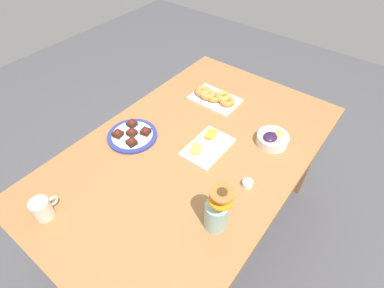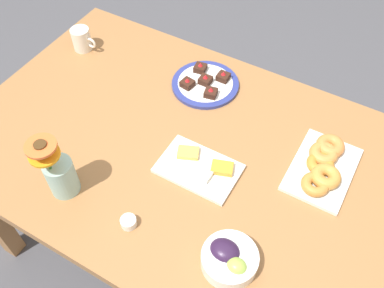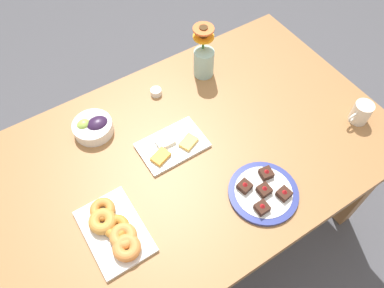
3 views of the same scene
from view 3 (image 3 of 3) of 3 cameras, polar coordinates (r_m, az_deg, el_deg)
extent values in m
plane|color=#4C4C51|center=(2.13, 0.00, -11.91)|extent=(6.00, 6.00, 0.00)
cube|color=#9E6B3D|center=(1.49, 0.00, -1.30)|extent=(1.60, 1.00, 0.04)
cube|color=#9E6B3D|center=(2.28, 9.72, 9.37)|extent=(0.07, 0.07, 0.70)
cube|color=#9E6B3D|center=(1.98, -25.12, -7.88)|extent=(0.07, 0.07, 0.70)
cube|color=#9E6B3D|center=(2.01, 24.64, -6.09)|extent=(0.07, 0.07, 0.70)
cylinder|color=silver|center=(1.67, 24.38, 4.40)|extent=(0.08, 0.08, 0.09)
cylinder|color=brown|center=(1.65, 24.86, 5.27)|extent=(0.07, 0.07, 0.00)
torus|color=silver|center=(1.64, 23.26, 3.71)|extent=(0.05, 0.01, 0.05)
cylinder|color=white|center=(1.56, -14.83, 2.43)|extent=(0.16, 0.16, 0.05)
ellipsoid|color=#2D1938|center=(1.54, -14.21, 3.00)|extent=(0.09, 0.07, 0.04)
ellipsoid|color=#9EC14C|center=(1.55, -16.17, 2.88)|extent=(0.06, 0.05, 0.04)
cube|color=white|center=(1.48, -3.00, -0.20)|extent=(0.26, 0.17, 0.01)
cube|color=#EFB74C|center=(1.47, -0.42, 0.35)|extent=(0.08, 0.07, 0.02)
cube|color=white|center=(1.47, -4.09, 0.33)|extent=(0.07, 0.05, 0.02)
cube|color=orange|center=(1.43, -4.80, -1.93)|extent=(0.08, 0.07, 0.02)
cube|color=white|center=(1.34, -11.71, -12.88)|extent=(0.19, 0.28, 0.01)
torus|color=#CA8237|center=(1.35, -13.48, -9.67)|extent=(0.10, 0.10, 0.03)
torus|color=#CC8B3C|center=(1.33, -13.47, -11.39)|extent=(0.13, 0.13, 0.04)
torus|color=#C8812D|center=(1.32, -11.43, -12.28)|extent=(0.11, 0.11, 0.03)
torus|color=#D0873F|center=(1.30, -10.43, -13.62)|extent=(0.12, 0.12, 0.04)
torus|color=orange|center=(1.28, -9.91, -15.31)|extent=(0.12, 0.12, 0.04)
cylinder|color=white|center=(1.65, -5.50, 7.90)|extent=(0.05, 0.05, 0.03)
cylinder|color=#C68923|center=(1.64, -5.53, 8.14)|extent=(0.04, 0.04, 0.01)
cylinder|color=navy|center=(1.40, 10.81, -7.29)|extent=(0.26, 0.26, 0.01)
cylinder|color=white|center=(1.39, 10.82, -7.25)|extent=(0.21, 0.21, 0.01)
cube|color=#381E14|center=(1.39, 13.84, -7.37)|extent=(0.05, 0.05, 0.02)
cone|color=red|center=(1.37, 14.00, -7.01)|extent=(0.02, 0.02, 0.01)
cube|color=#381E14|center=(1.34, 10.62, -9.52)|extent=(0.04, 0.04, 0.02)
cone|color=red|center=(1.33, 10.75, -9.17)|extent=(0.02, 0.02, 0.01)
cube|color=#381E14|center=(1.41, 11.24, -4.40)|extent=(0.05, 0.05, 0.02)
cone|color=red|center=(1.40, 11.37, -4.01)|extent=(0.02, 0.02, 0.01)
cube|color=#381E14|center=(1.37, 8.03, -6.39)|extent=(0.05, 0.05, 0.02)
cone|color=red|center=(1.36, 8.12, -6.02)|extent=(0.02, 0.02, 0.01)
cube|color=#381E14|center=(1.38, 10.94, -6.89)|extent=(0.04, 0.04, 0.02)
cone|color=red|center=(1.36, 11.07, -6.52)|extent=(0.02, 0.02, 0.01)
cylinder|color=#99C1B7|center=(1.70, 1.81, 12.27)|extent=(0.09, 0.09, 0.13)
cylinder|color=#3D702D|center=(1.64, 1.71, 15.66)|extent=(0.01, 0.01, 0.10)
cylinder|color=orange|center=(1.60, 1.76, 17.14)|extent=(0.09, 0.09, 0.01)
cylinder|color=#472D14|center=(1.60, 1.77, 17.30)|extent=(0.04, 0.04, 0.01)
cylinder|color=#3D702D|center=(1.65, 1.73, 15.13)|extent=(0.01, 0.01, 0.06)
cylinder|color=orange|center=(1.63, 1.77, 16.04)|extent=(0.09, 0.09, 0.01)
cylinder|color=#472D14|center=(1.62, 1.77, 16.20)|extent=(0.04, 0.04, 0.01)
camera|label=1|loc=(1.83, 16.97, 49.33)|focal=28.00mm
camera|label=2|loc=(1.45, -45.81, 41.34)|focal=40.00mm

